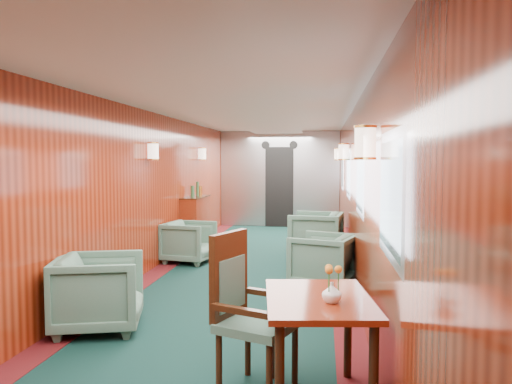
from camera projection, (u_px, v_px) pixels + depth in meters
room at (241, 163)px, 6.66m from camera, size 12.00×12.10×2.40m
bulkhead at (280, 180)px, 12.54m from camera, size 2.98×0.17×2.39m
windows_right at (353, 176)px, 6.72m from camera, size 0.02×8.60×0.80m
wall_sconces at (248, 152)px, 7.21m from camera, size 2.97×7.97×0.25m
dining_table at (318, 314)px, 3.37m from camera, size 0.82×1.08×0.75m
side_chair at (245, 305)px, 3.62m from camera, size 0.65×0.67×1.14m
credenza at (195, 221)px, 9.57m from camera, size 0.34×1.10×1.26m
flower_vase at (332, 293)px, 3.21m from camera, size 0.13×0.13×0.13m
armchair_left_near at (99, 292)px, 4.89m from camera, size 1.00×0.99×0.74m
armchair_left_far at (189, 242)px, 8.13m from camera, size 0.85×0.83×0.67m
armchair_right_near at (323, 260)px, 6.55m from camera, size 0.98×0.96×0.71m
armchair_right_far at (316, 235)px, 8.56m from camera, size 0.98×0.96×0.79m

